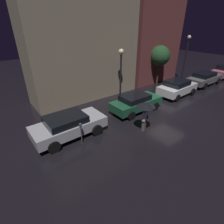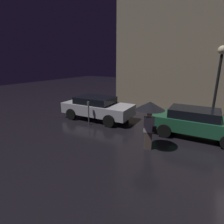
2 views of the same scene
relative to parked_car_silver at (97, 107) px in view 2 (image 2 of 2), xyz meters
The scene contains 6 objects.
building_facade_left 8.08m from the parked_car_silver, 50.92° to the left, with size 9.55×3.00×10.81m.
parked_car_silver is the anchor object (origin of this frame).
parked_car_green 5.56m from the parked_car_silver, ahead, with size 4.14×1.88×1.34m.
pedestrian_with_umbrella 4.72m from the parked_car_silver, 29.91° to the right, with size 1.13×1.13×1.98m.
parking_meter 1.18m from the parked_car_silver, 79.99° to the right, with size 0.12×0.10×1.34m.
street_lamp_near 7.21m from the parked_car_silver, 23.56° to the left, with size 0.46×0.46×4.28m.
Camera 2 is at (-2.17, -7.30, 3.42)m, focal length 28.00 mm.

